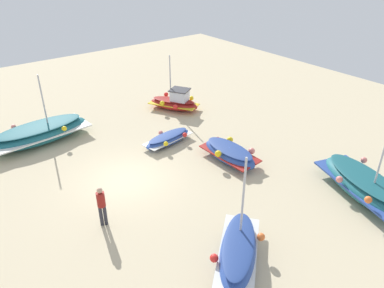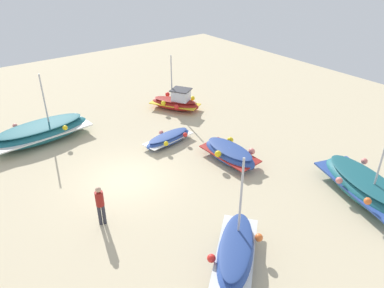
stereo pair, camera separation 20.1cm
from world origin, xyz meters
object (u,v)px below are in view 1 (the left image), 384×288
(fishing_boat_0, at_px, (175,102))
(person_walking, at_px, (101,204))
(fishing_boat_3, at_px, (168,139))
(fishing_boat_4, at_px, (364,185))
(fishing_boat_1, at_px, (238,252))
(fishing_boat_2, at_px, (40,133))
(fishing_boat_5, at_px, (229,153))

(fishing_boat_0, relative_size, person_walking, 2.08)
(fishing_boat_3, height_order, fishing_boat_4, fishing_boat_4)
(fishing_boat_1, distance_m, fishing_boat_2, 13.33)
(fishing_boat_4, height_order, fishing_boat_5, fishing_boat_4)
(fishing_boat_5, bearing_deg, person_walking, -86.91)
(fishing_boat_5, xyz_separation_m, person_walking, (-0.58, 7.19, 0.59))
(fishing_boat_5, bearing_deg, fishing_boat_3, -158.42)
(fishing_boat_3, bearing_deg, fishing_boat_1, 62.99)
(fishing_boat_0, relative_size, fishing_boat_4, 0.71)
(fishing_boat_4, bearing_deg, fishing_boat_0, 23.31)
(fishing_boat_1, height_order, person_walking, fishing_boat_1)
(fishing_boat_2, height_order, fishing_boat_4, fishing_boat_4)
(fishing_boat_0, bearing_deg, fishing_boat_1, -56.95)
(fishing_boat_0, distance_m, fishing_boat_4, 12.81)
(fishing_boat_4, relative_size, fishing_boat_5, 1.53)
(fishing_boat_1, relative_size, fishing_boat_5, 1.16)
(person_walking, bearing_deg, fishing_boat_5, 111.18)
(fishing_boat_2, height_order, fishing_boat_3, fishing_boat_2)
(fishing_boat_5, relative_size, person_walking, 1.91)
(fishing_boat_2, bearing_deg, fishing_boat_1, 96.19)
(fishing_boat_0, bearing_deg, person_walking, -79.97)
(fishing_boat_4, height_order, person_walking, fishing_boat_4)
(fishing_boat_1, height_order, fishing_boat_2, fishing_boat_1)
(fishing_boat_0, distance_m, person_walking, 11.64)
(fishing_boat_0, height_order, fishing_boat_4, fishing_boat_4)
(fishing_boat_3, distance_m, fishing_boat_5, 3.68)
(fishing_boat_4, xyz_separation_m, person_walking, (5.14, 9.82, 0.47))
(fishing_boat_1, xyz_separation_m, fishing_boat_4, (-0.52, -7.02, 0.04))
(fishing_boat_0, distance_m, fishing_boat_2, 8.56)
(fishing_boat_1, height_order, fishing_boat_4, fishing_boat_4)
(fishing_boat_3, distance_m, fishing_boat_4, 9.98)
(fishing_boat_4, bearing_deg, fishing_boat_5, 43.32)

